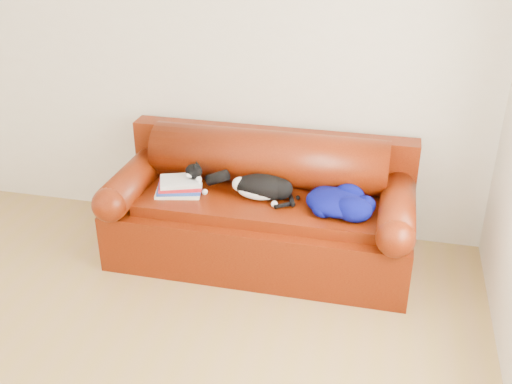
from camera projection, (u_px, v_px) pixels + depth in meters
room_shell at (52, 89)px, 2.48m from camera, size 4.52×4.02×2.61m
sofa_base at (261, 228)px, 4.29m from camera, size 2.10×0.90×0.50m
sofa_back at (268, 176)px, 4.36m from camera, size 2.10×1.01×0.88m
book_stack at (180, 186)px, 4.20m from camera, size 0.35×0.31×0.10m
cat at (262, 188)px, 4.10m from camera, size 0.58×0.27×0.21m
blanket at (339, 201)px, 3.95m from camera, size 0.52×0.51×0.15m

